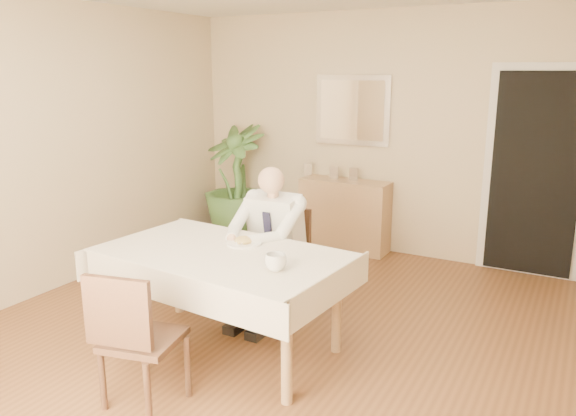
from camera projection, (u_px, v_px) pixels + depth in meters
The scene contains 17 objects.
room at pixel (264, 170), 3.93m from camera, with size 5.00×5.02×2.60m.
doorway at pixel (535, 175), 5.38m from camera, with size 0.96×0.07×2.10m.
mirror at pixel (352, 110), 6.14m from camera, with size 0.86×0.04×0.76m.
dining_table at pixel (222, 263), 3.93m from camera, with size 1.80×1.16×0.75m.
chair_far at pixel (283, 253), 4.72m from camera, with size 0.42×0.42×0.86m.
chair_near at pixel (133, 334), 3.26m from camera, with size 0.49×0.50×0.88m.
seated_man at pixel (266, 238), 4.43m from camera, with size 0.48×0.72×1.24m.
plate at pixel (244, 243), 4.07m from camera, with size 0.26×0.26×0.02m, color white.
food at pixel (244, 240), 4.06m from camera, with size 0.14×0.14×0.06m, color olive.
knife at pixel (244, 244), 4.00m from camera, with size 0.01×0.01×0.13m, color silver.
fork at pixel (235, 242), 4.03m from camera, with size 0.01×0.01×0.13m, color silver.
coffee_mug at pixel (276, 262), 3.53m from camera, with size 0.14×0.14×0.11m, color white.
sideboard at pixel (344, 215), 6.29m from camera, with size 0.99×0.34×0.80m, color #AB8254.
photo_frame_left at pixel (308, 170), 6.45m from camera, with size 0.10×0.02×0.14m, color silver.
photo_frame_center at pixel (334, 173), 6.26m from camera, with size 0.10×0.02×0.14m, color silver.
photo_frame_right at pixel (354, 174), 6.16m from camera, with size 0.10×0.02×0.14m, color silver.
potted_palm at pixel (236, 182), 6.66m from camera, with size 0.76×0.76×1.36m, color #365B28.
Camera 1 is at (2.01, -3.32, 1.99)m, focal length 35.00 mm.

